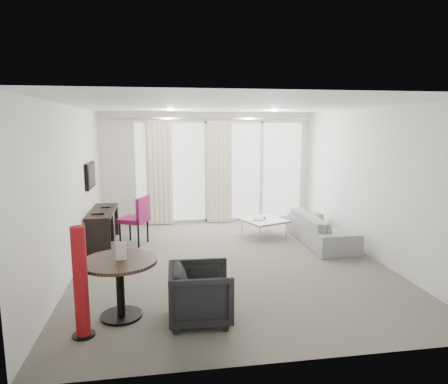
{
  "coord_description": "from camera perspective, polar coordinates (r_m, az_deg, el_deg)",
  "views": [
    {
      "loc": [
        -1.12,
        -6.44,
        2.29
      ],
      "look_at": [
        0.0,
        0.6,
        1.1
      ],
      "focal_mm": 32.0,
      "sensor_mm": 36.0,
      "label": 1
    }
  ],
  "objects": [
    {
      "name": "floor",
      "position": [
        6.92,
        0.79,
        -9.83
      ],
      "size": [
        5.0,
        6.0,
        0.0
      ],
      "primitive_type": "cube",
      "color": "#686458",
      "rests_on": "ground"
    },
    {
      "name": "ceiling",
      "position": [
        6.54,
        0.85,
        12.19
      ],
      "size": [
        5.0,
        6.0,
        0.0
      ],
      "primitive_type": "cube",
      "color": "white",
      "rests_on": "ground"
    },
    {
      "name": "wall_left",
      "position": [
        6.66,
        -20.89,
        0.3
      ],
      "size": [
        0.0,
        6.0,
        2.6
      ],
      "primitive_type": "cube",
      "color": "silver",
      "rests_on": "ground"
    },
    {
      "name": "wall_right",
      "position": [
        7.45,
        20.12,
        1.27
      ],
      "size": [
        0.0,
        6.0,
        2.6
      ],
      "primitive_type": "cube",
      "color": "silver",
      "rests_on": "ground"
    },
    {
      "name": "wall_front",
      "position": [
        3.75,
        8.75,
        -5.93
      ],
      "size": [
        5.0,
        0.0,
        2.6
      ],
      "primitive_type": "cube",
      "color": "silver",
      "rests_on": "ground"
    },
    {
      "name": "window_panel",
      "position": [
        9.59,
        -0.48,
        2.95
      ],
      "size": [
        4.0,
        0.02,
        2.38
      ],
      "primitive_type": null,
      "color": "white",
      "rests_on": "ground"
    },
    {
      "name": "window_frame",
      "position": [
        9.58,
        -0.46,
        2.94
      ],
      "size": [
        4.1,
        0.06,
        2.44
      ],
      "primitive_type": null,
      "color": "white",
      "rests_on": "ground"
    },
    {
      "name": "curtain_left",
      "position": [
        9.32,
        -9.18,
        2.64
      ],
      "size": [
        0.6,
        0.2,
        2.38
      ],
      "primitive_type": null,
      "color": "silver",
      "rests_on": "ground"
    },
    {
      "name": "curtain_right",
      "position": [
        9.42,
        -0.63,
        2.83
      ],
      "size": [
        0.6,
        0.2,
        2.38
      ],
      "primitive_type": null,
      "color": "silver",
      "rests_on": "ground"
    },
    {
      "name": "curtain_track",
      "position": [
        9.33,
        -2.18,
        10.45
      ],
      "size": [
        4.8,
        0.04,
        0.04
      ],
      "primitive_type": null,
      "color": "#B2B2B7",
      "rests_on": "ceiling"
    },
    {
      "name": "downlight_a",
      "position": [
        8.05,
        -7.63,
        11.53
      ],
      "size": [
        0.12,
        0.12,
        0.02
      ],
      "primitive_type": "cylinder",
      "color": "#FFE0B2",
      "rests_on": "ceiling"
    },
    {
      "name": "downlight_b",
      "position": [
        8.37,
        7.19,
        11.46
      ],
      "size": [
        0.12,
        0.12,
        0.02
      ],
      "primitive_type": "cylinder",
      "color": "#FFE0B2",
      "rests_on": "ceiling"
    },
    {
      "name": "desk",
      "position": [
        8.1,
        -16.88,
        -4.88
      ],
      "size": [
        0.45,
        1.45,
        0.68
      ],
      "primitive_type": null,
      "color": "black",
      "rests_on": "floor"
    },
    {
      "name": "tv",
      "position": [
        8.05,
        -18.53,
        2.28
      ],
      "size": [
        0.05,
        0.8,
        0.5
      ],
      "primitive_type": null,
      "color": "black",
      "rests_on": "wall_left"
    },
    {
      "name": "desk_chair",
      "position": [
        7.95,
        -12.79,
        -3.96
      ],
      "size": [
        0.67,
        0.66,
        0.95
      ],
      "primitive_type": null,
      "rotation": [
        0.0,
        0.0,
        -0.43
      ],
      "color": "#7D164D",
      "rests_on": "floor"
    },
    {
      "name": "round_table",
      "position": [
        5.07,
        -14.59,
        -13.2
      ],
      "size": [
        1.02,
        1.02,
        0.72
      ],
      "primitive_type": null,
      "rotation": [
        0.0,
        0.0,
        -0.14
      ],
      "color": "#312218",
      "rests_on": "floor"
    },
    {
      "name": "menu_card",
      "position": [
        4.93,
        -14.46,
        -9.38
      ],
      "size": [
        0.12,
        0.02,
        0.22
      ],
      "primitive_type": null,
      "rotation": [
        0.0,
        0.0,
        0.01
      ],
      "color": "white",
      "rests_on": "round_table"
    },
    {
      "name": "red_lamp",
      "position": [
        4.67,
        -19.8,
        -12.07
      ],
      "size": [
        0.32,
        0.32,
        1.24
      ],
      "primitive_type": "cylinder",
      "rotation": [
        0.0,
        0.0,
        -0.39
      ],
      "color": "maroon",
      "rests_on": "floor"
    },
    {
      "name": "tub_armchair",
      "position": [
        4.85,
        -3.37,
        -14.28
      ],
      "size": [
        0.76,
        0.74,
        0.67
      ],
      "primitive_type": "imported",
      "rotation": [
        0.0,
        0.0,
        1.53
      ],
      "color": "black",
      "rests_on": "floor"
    },
    {
      "name": "coffee_table",
      "position": [
        8.4,
        5.71,
        -5.11
      ],
      "size": [
        1.04,
        1.04,
        0.36
      ],
      "primitive_type": null,
      "rotation": [
        0.0,
        0.0,
        0.37
      ],
      "color": "gray",
      "rests_on": "floor"
    },
    {
      "name": "remote",
      "position": [
        8.48,
        5.78,
        -3.73
      ],
      "size": [
        0.09,
        0.19,
        0.02
      ],
      "primitive_type": null,
      "rotation": [
        0.0,
        0.0,
        -0.21
      ],
      "color": "black",
      "rests_on": "coffee_table"
    },
    {
      "name": "magazine",
      "position": [
        8.36,
        4.91,
        -3.91
      ],
      "size": [
        0.29,
        0.34,
        0.02
      ],
      "primitive_type": null,
      "rotation": [
        0.0,
        0.0,
        -0.2
      ],
      "color": "gray",
      "rests_on": "coffee_table"
    },
    {
      "name": "sofa",
      "position": [
        8.11,
        13.7,
        -5.09
      ],
      "size": [
        0.77,
        1.98,
        0.58
      ],
      "primitive_type": "imported",
      "rotation": [
        0.0,
        0.0,
        1.57
      ],
      "color": "gray",
      "rests_on": "floor"
    },
    {
      "name": "terrace_slab",
      "position": [
        11.28,
        -1.62,
        -2.56
      ],
      "size": [
        5.6,
        3.0,
        0.12
      ],
      "primitive_type": "cube",
      "color": "#4D4D50",
      "rests_on": "ground"
    },
    {
      "name": "rattan_chair_a",
      "position": [
        10.52,
        1.93,
        -1.0
      ],
      "size": [
        0.58,
        0.58,
        0.75
      ],
      "primitive_type": null,
      "rotation": [
        0.0,
        0.0,
        -0.13
      ],
      "color": "brown",
      "rests_on": "terrace_slab"
    },
    {
      "name": "rattan_chair_b",
      "position": [
        11.54,
        4.51,
        0.29
      ],
      "size": [
        0.64,
        0.64,
        0.91
      ],
      "primitive_type": null,
      "rotation": [
        0.0,
        0.0,
        0.03
      ],
      "color": "brown",
      "rests_on": "terrace_slab"
    },
    {
      "name": "rattan_table",
      "position": [
        11.43,
        4.68,
        -0.83
      ],
      "size": [
        0.6,
        0.6,
        0.5
      ],
      "primitive_type": null,
      "rotation": [
        0.0,
        0.0,
        0.21
      ],
      "color": "brown",
      "rests_on": "terrace_slab"
    },
    {
      "name": "balustrade",
      "position": [
        12.6,
        -2.49,
        1.3
      ],
      "size": [
        5.5,
        0.06,
        1.05
      ],
      "primitive_type": null,
      "color": "#B2B2B7",
      "rests_on": "terrace_slab"
    }
  ]
}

